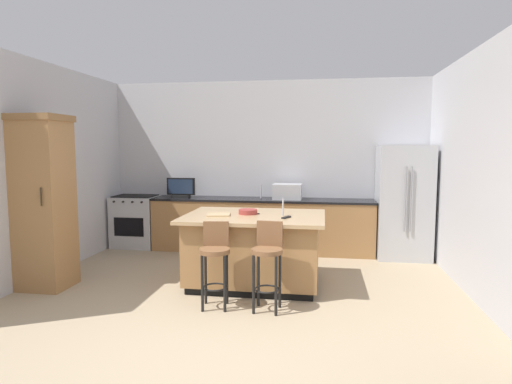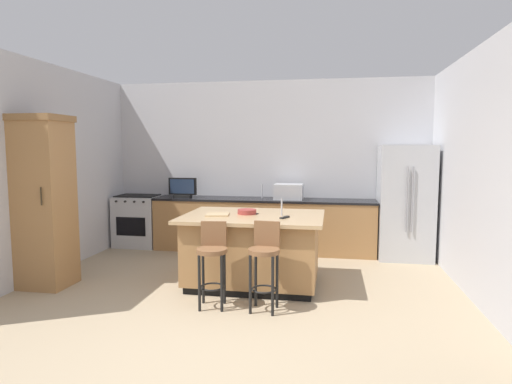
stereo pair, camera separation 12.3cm
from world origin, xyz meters
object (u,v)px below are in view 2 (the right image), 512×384
Objects in this scene: refrigerator at (405,202)px; fruit_bowl at (247,212)px; cell_phone at (253,214)px; kitchen_island at (253,249)px; cutting_board at (218,214)px; tv_monitor at (183,189)px; bar_stool_left at (212,257)px; tv_remote at (285,217)px; range_oven at (138,221)px; microwave at (289,192)px; bar_stool_right at (265,258)px; cabinet_tower at (44,199)px.

fruit_bowl is (-2.25, -1.70, 0.04)m from refrigerator.
refrigerator is at bearing 67.90° from cell_phone.
cutting_board is (-0.45, -0.10, 0.46)m from kitchen_island.
tv_monitor is 3.33× the size of cell_phone.
tv_remote is (0.74, 0.67, 0.36)m from bar_stool_left.
tv_remote reaches higher than kitchen_island.
range_oven is 0.98× the size of bar_stool_left.
fruit_bowl is (2.37, -1.76, 0.49)m from range_oven.
tv_monitor is at bearing 162.22° from cell_phone.
cutting_board reaches higher than kitchen_island.
refrigerator is 12.15× the size of cell_phone.
bar_stool_left is at bearing -109.70° from kitchen_island.
cell_phone is at bearing 19.11° from cutting_board.
tv_monitor is 2.82m from tv_remote.
tv_monitor reaches higher than microwave.
tv_remote is at bearing -131.65° from refrigerator.
microwave is at bearing 70.55° from bar_stool_left.
bar_stool_right is at bearing -125.61° from refrigerator.
cell_phone is 0.51m from tv_remote.
bar_stool_right is at bearing -67.55° from fruit_bowl.
tv_monitor reaches higher than kitchen_island.
fruit_bowl is at bearing 147.96° from kitchen_island.
bar_stool_left is at bearing -64.05° from tv_monitor.
bar_stool_right is (0.28, -0.86, 0.11)m from kitchen_island.
tv_remote reaches higher than cutting_board.
kitchen_island is at bearing -32.04° from fruit_bowl.
microwave is 1.96× the size of fruit_bowl.
cabinet_tower is (-4.78, -2.28, 0.23)m from refrigerator.
fruit_bowl is 0.39m from cutting_board.
fruit_bowl is at bearing 116.23° from bar_stool_right.
cabinet_tower is 4.56× the size of microwave.
bar_stool_right is 1.02m from cell_phone.
cabinet_tower is 2.30× the size of bar_stool_left.
range_oven is 3.22× the size of cutting_board.
range_oven is 1.94× the size of microwave.
bar_stool_left is 6.35× the size of cell_phone.
cell_phone is (1.57, -1.72, -0.15)m from tv_monitor.
cabinet_tower is at bearing -140.91° from microwave.
cabinet_tower is at bearing 177.25° from bar_stool_right.
fruit_bowl is 0.08m from cell_phone.
bar_stool_left is 1.02m from fruit_bowl.
microwave is at bearing 178.01° from refrigerator.
microwave is 1.80m from fruit_bowl.
bar_stool_left is at bearing -51.22° from range_oven.
kitchen_island is 0.65m from cutting_board.
cutting_board is at bearing 93.37° from bar_stool_left.
range_oven is 2.45m from cabinet_tower.
kitchen_island is 2.82m from refrigerator.
cell_phone is at bearing -141.90° from refrigerator.
microwave reaches higher than kitchen_island.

